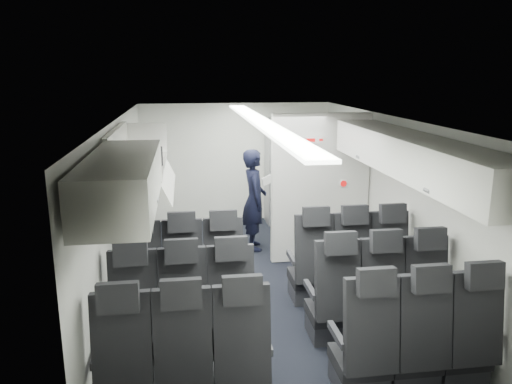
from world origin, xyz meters
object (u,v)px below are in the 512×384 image
object	(u,v)px
boarding_door	(137,190)
galley_unit	(290,171)
seat_row_front	(267,272)
seat_row_mid	(282,307)
flight_attendant	(254,200)
carry_on_bag	(143,158)
seat_row_rear	(303,357)

from	to	relation	value
boarding_door	galley_unit	bearing A→B (deg)	24.28
galley_unit	boarding_door	world-z (taller)	galley_unit
seat_row_front	seat_row_mid	size ratio (longest dim) A/B	1.00
boarding_door	flight_attendant	bearing A→B (deg)	-4.56
seat_row_mid	carry_on_bag	bearing A→B (deg)	144.57
seat_row_front	boarding_door	bearing A→B (deg)	128.16
boarding_door	carry_on_bag	bearing A→B (deg)	-82.11
galley_unit	boarding_door	distance (m)	2.84
flight_attendant	galley_unit	bearing A→B (deg)	-32.14
galley_unit	carry_on_bag	size ratio (longest dim) A/B	5.19
seat_row_front	seat_row_rear	world-z (taller)	same
seat_row_mid	boarding_door	size ratio (longest dim) A/B	1.79
galley_unit	carry_on_bag	distance (m)	4.02
seat_row_front	carry_on_bag	bearing A→B (deg)	177.17
seat_row_mid	galley_unit	world-z (taller)	galley_unit
flight_attendant	carry_on_bag	bearing A→B (deg)	142.16
seat_row_front	seat_row_rear	bearing A→B (deg)	-90.00
seat_row_mid	seat_row_rear	size ratio (longest dim) A/B	1.00
seat_row_mid	boarding_door	distance (m)	3.45
seat_row_rear	galley_unit	size ratio (longest dim) A/B	1.75
seat_row_rear	boarding_door	xyz separation A→B (m)	(-1.64, 3.89, 0.55)
galley_unit	carry_on_bag	xyz separation A→B (m)	(-2.31, -3.19, 0.84)
galley_unit	flight_attendant	world-z (taller)	galley_unit
seat_row_front	seat_row_mid	distance (m)	0.90
seat_row_mid	seat_row_rear	distance (m)	0.90
seat_row_front	galley_unit	size ratio (longest dim) A/B	1.75
boarding_door	seat_row_mid	bearing A→B (deg)	-61.23
seat_row_front	boarding_door	world-z (taller)	boarding_door
seat_row_mid	galley_unit	size ratio (longest dim) A/B	1.75
seat_row_front	galley_unit	world-z (taller)	galley_unit
seat_row_rear	flight_attendant	world-z (taller)	flight_attendant
carry_on_bag	boarding_door	bearing A→B (deg)	109.84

